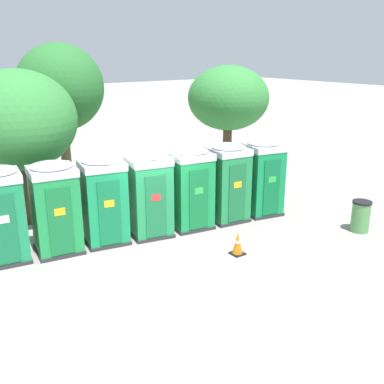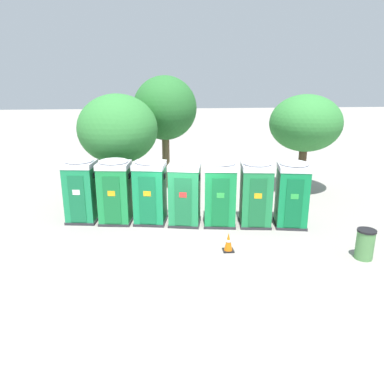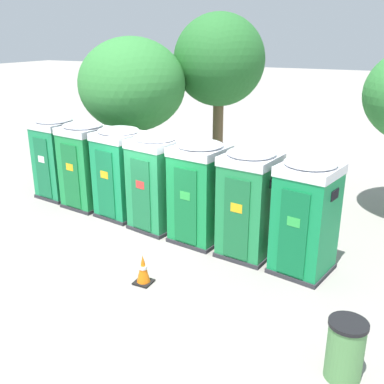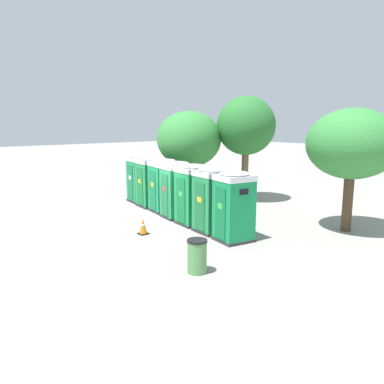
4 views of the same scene
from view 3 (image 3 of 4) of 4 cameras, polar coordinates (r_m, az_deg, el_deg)
name	(u,v)px [view 3 (image 3 of 4)]	position (r m, az deg, el deg)	size (l,w,h in m)	color
ground_plane	(153,229)	(12.02, -5.00, -4.72)	(120.00, 120.00, 0.00)	gray
portapotty_0	(57,157)	(14.61, -16.73, 4.25)	(1.33, 1.35, 2.54)	#2D2D33
portapotty_1	(86,165)	(13.55, -13.37, 3.40)	(1.37, 1.36, 2.54)	#2D2D33
portapotty_2	(120,172)	(12.63, -9.09, 2.52)	(1.39, 1.39, 2.54)	#2D2D33
portapotty_3	(156,182)	(11.70, -4.58, 1.32)	(1.40, 1.41, 2.54)	#2D2D33
portapotty_4	(199,192)	(10.92, 0.94, 0.05)	(1.38, 1.37, 2.54)	#2D2D33
portapotty_5	(249,203)	(10.27, 7.24, -1.38)	(1.32, 1.34, 2.54)	#2D2D33
portapotty_6	(306,216)	(9.76, 14.25, -3.00)	(1.37, 1.40, 2.54)	#2D2D33
street_tree_1	(219,61)	(16.08, 3.47, 16.27)	(3.14, 3.14, 5.62)	brown
street_tree_2	(132,85)	(15.25, -7.61, 13.26)	(3.50, 3.50, 4.85)	#4C3826
trash_can	(345,350)	(7.41, 18.87, -18.42)	(0.58, 0.58, 0.97)	#518C4C
traffic_cone	(143,270)	(9.45, -6.22, -9.78)	(0.36, 0.36, 0.64)	black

